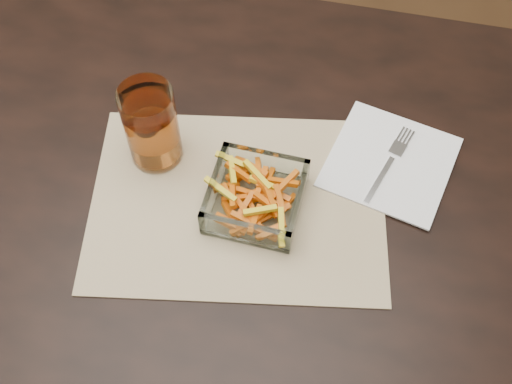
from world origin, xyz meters
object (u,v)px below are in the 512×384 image
dining_table (157,202)px  glass_bowl (256,198)px  tumbler (152,128)px  fork (390,162)px

dining_table → glass_bowl: glass_bowl is taller
dining_table → tumbler: size_ratio=11.02×
tumbler → fork: (0.37, 0.06, -0.06)m
tumbler → fork: size_ratio=0.91×
glass_bowl → dining_table: bearing=172.1°
dining_table → fork: bearing=14.7°
dining_table → tumbler: 0.16m
tumbler → fork: tumbler is taller
dining_table → glass_bowl: size_ratio=11.33×
glass_bowl → tumbler: 0.19m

